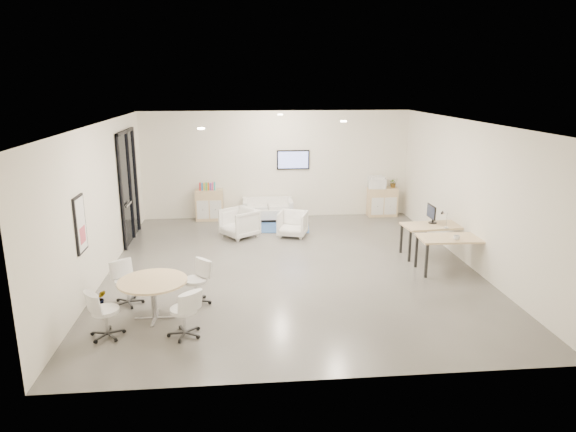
# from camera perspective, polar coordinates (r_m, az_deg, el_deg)

# --- Properties ---
(room_shell) EXTENTS (9.60, 10.60, 4.80)m
(room_shell) POSITION_cam_1_polar(r_m,az_deg,el_deg) (11.09, 0.39, 2.07)
(room_shell) COLOR #55524E
(room_shell) RESTS_ON ground
(glass_door) EXTENTS (0.09, 1.90, 2.85)m
(glass_door) POSITION_cam_1_polar(r_m,az_deg,el_deg) (13.81, -17.29, 3.52)
(glass_door) COLOR black
(glass_door) RESTS_ON room_shell
(artwork) EXTENTS (0.05, 0.54, 1.04)m
(artwork) POSITION_cam_1_polar(r_m,az_deg,el_deg) (9.92, -22.08, -0.88)
(artwork) COLOR black
(artwork) RESTS_ON room_shell
(wall_tv) EXTENTS (0.98, 0.06, 0.58)m
(wall_tv) POSITION_cam_1_polar(r_m,az_deg,el_deg) (15.48, 0.57, 6.27)
(wall_tv) COLOR black
(wall_tv) RESTS_ON room_shell
(ceiling_spots) EXTENTS (3.14, 4.14, 0.03)m
(ceiling_spots) POSITION_cam_1_polar(r_m,az_deg,el_deg) (11.66, -1.01, 10.55)
(ceiling_spots) COLOR #FFEAC6
(ceiling_spots) RESTS_ON room_shell
(sideboard_left) EXTENTS (0.81, 0.42, 0.91)m
(sideboard_left) POSITION_cam_1_polar(r_m,az_deg,el_deg) (15.48, -8.72, 1.21)
(sideboard_left) COLOR #D9B782
(sideboard_left) RESTS_ON room_shell
(sideboard_right) EXTENTS (0.88, 0.43, 0.88)m
(sideboard_right) POSITION_cam_1_polar(r_m,az_deg,el_deg) (16.04, 10.43, 1.56)
(sideboard_right) COLOR #D9B782
(sideboard_right) RESTS_ON room_shell
(books) EXTENTS (0.47, 0.14, 0.22)m
(books) POSITION_cam_1_polar(r_m,az_deg,el_deg) (15.36, -8.95, 3.27)
(books) COLOR red
(books) RESTS_ON sideboard_left
(printer) EXTENTS (0.58, 0.51, 0.37)m
(printer) POSITION_cam_1_polar(r_m,az_deg,el_deg) (15.87, 9.84, 3.72)
(printer) COLOR white
(printer) RESTS_ON sideboard_right
(loveseat) EXTENTS (1.49, 0.77, 0.55)m
(loveseat) POSITION_cam_1_polar(r_m,az_deg,el_deg) (15.37, -2.27, 0.69)
(loveseat) COLOR white
(loveseat) RESTS_ON room_shell
(blue_rug) EXTENTS (1.72, 1.24, 0.01)m
(blue_rug) POSITION_cam_1_polar(r_m,az_deg,el_deg) (14.58, -0.84, -1.29)
(blue_rug) COLOR #33539C
(blue_rug) RESTS_ON room_shell
(armchair_left) EXTENTS (1.10, 1.11, 0.84)m
(armchair_left) POSITION_cam_1_polar(r_m,az_deg,el_deg) (13.69, -5.43, -0.62)
(armchair_left) COLOR white
(armchair_left) RESTS_ON room_shell
(armchair_right) EXTENTS (0.90, 0.87, 0.74)m
(armchair_right) POSITION_cam_1_polar(r_m,az_deg,el_deg) (13.71, 0.52, -0.75)
(armchair_right) COLOR white
(armchair_right) RESTS_ON room_shell
(desk_rear) EXTENTS (1.54, 0.86, 0.77)m
(desk_rear) POSITION_cam_1_polar(r_m,az_deg,el_deg) (12.53, 15.98, -1.29)
(desk_rear) COLOR #D9B782
(desk_rear) RESTS_ON room_shell
(desk_front) EXTENTS (1.51, 0.80, 0.77)m
(desk_front) POSITION_cam_1_polar(r_m,az_deg,el_deg) (11.65, 17.88, -2.64)
(desk_front) COLOR #D9B782
(desk_front) RESTS_ON room_shell
(monitor) EXTENTS (0.20, 0.50, 0.44)m
(monitor) POSITION_cam_1_polar(r_m,az_deg,el_deg) (12.57, 15.67, 0.27)
(monitor) COLOR black
(monitor) RESTS_ON desk_rear
(round_table) EXTENTS (1.19, 1.19, 0.72)m
(round_table) POSITION_cam_1_polar(r_m,az_deg,el_deg) (9.21, -14.79, -7.40)
(round_table) COLOR #D9B782
(round_table) RESTS_ON room_shell
(meeting_chairs) EXTENTS (2.16, 2.16, 0.82)m
(meeting_chairs) POSITION_cam_1_polar(r_m,az_deg,el_deg) (9.30, -14.70, -8.70)
(meeting_chairs) COLOR white
(meeting_chairs) RESTS_ON room_shell
(plant_cabinet) EXTENTS (0.30, 0.32, 0.23)m
(plant_cabinet) POSITION_cam_1_polar(r_m,az_deg,el_deg) (16.02, 11.63, 3.52)
(plant_cabinet) COLOR #3F7F3F
(plant_cabinet) RESTS_ON sideboard_right
(plant_floor) EXTENTS (0.28, 0.37, 0.15)m
(plant_floor) POSITION_cam_1_polar(r_m,az_deg,el_deg) (10.18, -20.03, -9.08)
(plant_floor) COLOR #3F7F3F
(plant_floor) RESTS_ON room_shell
(cup) EXTENTS (0.16, 0.14, 0.13)m
(cup) POSITION_cam_1_polar(r_m,az_deg,el_deg) (11.43, 18.23, -2.24)
(cup) COLOR white
(cup) RESTS_ON desk_front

